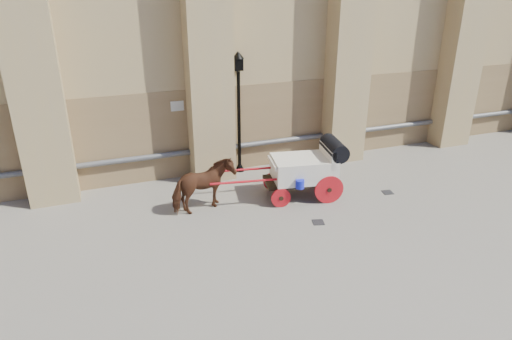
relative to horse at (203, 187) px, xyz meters
name	(u,v)px	position (x,y,z in m)	size (l,w,h in m)	color
ground	(281,220)	(1.88, -1.32, -0.77)	(90.00, 90.00, 0.00)	#6C675B
horse	(203,187)	(0.00, 0.00, 0.00)	(0.83, 1.83, 1.54)	brown
carriage	(308,167)	(3.26, -0.16, 0.20)	(4.26, 1.80, 1.81)	black
street_lamp	(239,110)	(1.92, 2.48, 1.45)	(0.39, 0.39, 4.16)	black
drain_grate_near	(318,222)	(2.81, -1.81, -0.77)	(0.32, 0.32, 0.01)	black
drain_grate_far	(388,192)	(5.78, -0.86, -0.77)	(0.32, 0.32, 0.01)	black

